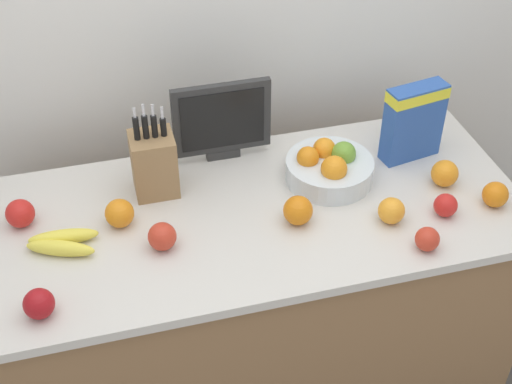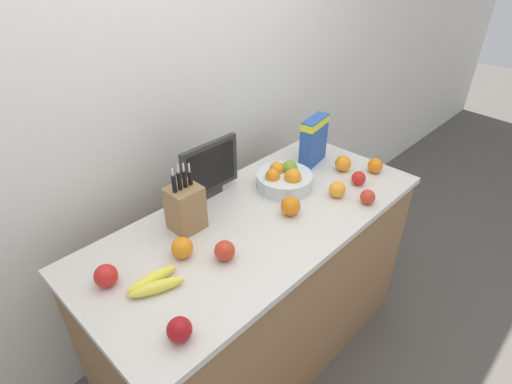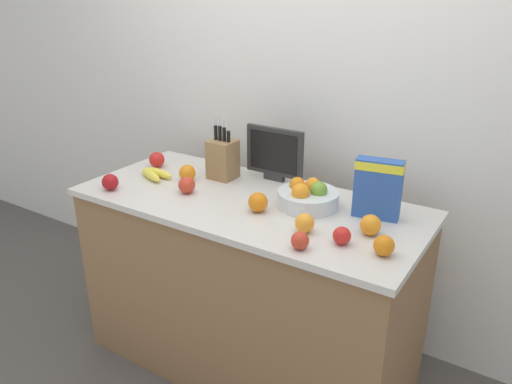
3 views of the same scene
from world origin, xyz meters
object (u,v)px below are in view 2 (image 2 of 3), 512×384
object	(u,v)px
small_monitor	(210,168)
cereal_box	(314,139)
apple_rear	(359,178)
apple_leftmost	(106,276)
apple_front	(225,251)
orange_front_left	(343,163)
orange_front_center	(375,166)
orange_back_center	(291,206)
orange_near_bowl	(337,189)
apple_near_bananas	(368,197)
fruit_bowl	(284,179)
banana_bunch	(154,283)
orange_mid_left	(182,248)
knife_block	(185,207)
apple_middle	(179,330)

from	to	relation	value
small_monitor	cereal_box	bearing A→B (deg)	-13.96
small_monitor	apple_rear	size ratio (longest dim) A/B	4.48
apple_leftmost	apple_rear	world-z (taller)	apple_leftmost
apple_rear	apple_front	bearing A→B (deg)	174.84
orange_front_left	apple_rear	bearing A→B (deg)	-115.16
apple_front	small_monitor	bearing A→B (deg)	55.41
small_monitor	apple_front	bearing A→B (deg)	-124.59
orange_front_left	small_monitor	bearing A→B (deg)	153.33
apple_front	orange_front_center	bearing A→B (deg)	-4.12
apple_front	orange_back_center	bearing A→B (deg)	0.82
apple_front	orange_near_bowl	bearing A→B (deg)	-5.27
cereal_box	orange_back_center	distance (m)	0.51
apple_rear	apple_near_bananas	bearing A→B (deg)	-134.03
fruit_bowl	apple_near_bananas	xyz separation A→B (m)	(0.16, -0.36, -0.01)
apple_rear	banana_bunch	bearing A→B (deg)	172.63
orange_mid_left	orange_front_center	world-z (taller)	orange_mid_left
knife_block	orange_mid_left	distance (m)	0.19
small_monitor	fruit_bowl	world-z (taller)	small_monitor
knife_block	apple_rear	size ratio (longest dim) A/B	4.44
small_monitor	orange_mid_left	size ratio (longest dim) A/B	3.71
knife_block	apple_leftmost	size ratio (longest dim) A/B	3.73
banana_bunch	apple_middle	bearing A→B (deg)	-105.66
small_monitor	orange_near_bowl	world-z (taller)	small_monitor
small_monitor	apple_near_bananas	bearing A→B (deg)	-51.62
orange_near_bowl	orange_mid_left	xyz separation A→B (m)	(-0.75, 0.19, 0.00)
orange_front_left	apple_middle	bearing A→B (deg)	-169.55
cereal_box	orange_front_center	world-z (taller)	cereal_box
small_monitor	banana_bunch	size ratio (longest dim) A/B	1.51
banana_bunch	apple_middle	size ratio (longest dim) A/B	2.62
orange_near_bowl	fruit_bowl	bearing A→B (deg)	114.46
apple_middle	orange_near_bowl	distance (m)	0.99
apple_leftmost	orange_back_center	world-z (taller)	orange_back_center
cereal_box	knife_block	bearing A→B (deg)	167.71
fruit_bowl	apple_rear	distance (m)	0.37
banana_bunch	apple_leftmost	size ratio (longest dim) A/B	2.50
apple_near_bananas	apple_rear	xyz separation A→B (m)	(0.11, 0.12, 0.00)
apple_rear	orange_front_center	bearing A→B (deg)	1.15
orange_near_bowl	orange_back_center	xyz separation A→B (m)	(-0.26, 0.07, 0.00)
orange_front_center	orange_front_left	xyz separation A→B (m)	(-0.10, 0.13, 0.00)
orange_back_center	fruit_bowl	bearing A→B (deg)	47.43
banana_bunch	orange_near_bowl	distance (m)	0.93
knife_block	fruit_bowl	xyz separation A→B (m)	(0.52, -0.08, -0.05)
apple_leftmost	apple_middle	size ratio (longest dim) A/B	1.05
cereal_box	orange_mid_left	bearing A→B (deg)	176.00
apple_front	apple_leftmost	bearing A→B (deg)	152.06
apple_front	apple_middle	size ratio (longest dim) A/B	1.01
apple_middle	orange_near_bowl	size ratio (longest dim) A/B	1.01
orange_near_bowl	orange_mid_left	bearing A→B (deg)	166.12
small_monitor	apple_front	size ratio (longest dim) A/B	3.91
banana_bunch	orange_mid_left	xyz separation A→B (m)	(0.17, 0.06, 0.02)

